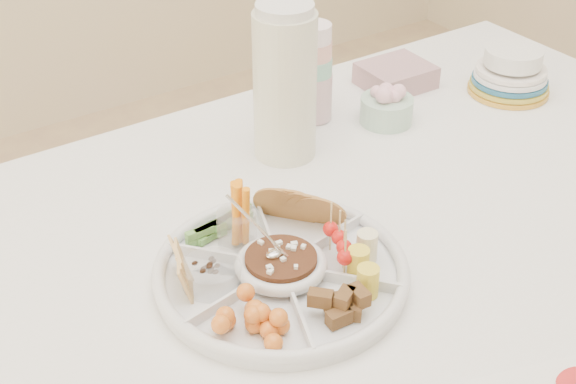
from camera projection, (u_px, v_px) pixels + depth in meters
dining_table at (374, 362)px, 1.59m from camera, size 1.52×1.02×0.76m
party_tray at (281, 268)px, 1.20m from camera, size 0.44×0.44×0.04m
bean_dip at (281, 264)px, 1.20m from camera, size 0.13×0.13×0.04m
tortillas at (303, 209)px, 1.30m from camera, size 0.12×0.12×0.06m
carrot_cucumber at (224, 210)px, 1.26m from camera, size 0.14×0.14×0.11m
pita_raisins at (194, 271)px, 1.17m from camera, size 0.14×0.14×0.07m
cherries at (254, 319)px, 1.09m from camera, size 0.14×0.14×0.05m
granola_chunks at (345, 303)px, 1.12m from camera, size 0.11×0.11×0.04m
banana_tomato at (364, 236)px, 1.21m from camera, size 0.12×0.12×0.09m
cup_stack at (313, 71)px, 1.59m from camera, size 0.09×0.09×0.21m
thermos at (285, 81)px, 1.45m from camera, size 0.12×0.12×0.30m
flower_bowl at (387, 104)px, 1.61m from camera, size 0.12×0.12×0.08m
napkin_stack at (396, 75)px, 1.76m from camera, size 0.15×0.13×0.05m
plate_stack at (511, 69)px, 1.71m from camera, size 0.20×0.20×0.11m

